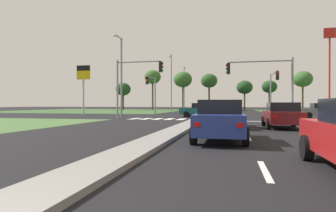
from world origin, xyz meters
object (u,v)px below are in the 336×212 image
(fuel_price_totem, at_px, (83,79))
(treeline_second, at_px, (153,77))
(pedestrian_at_median, at_px, (212,106))
(treeline_near, at_px, (123,89))
(traffic_signal_near_left, at_px, (134,78))
(street_lamp_third, at_px, (171,80))
(car_teal_seventh, at_px, (201,110))
(car_navy_fifth, at_px, (225,115))
(treeline_sixth, at_px, (269,87))
(treeline_fifth, at_px, (245,87))
(treeline_fourth, at_px, (209,81))
(traffic_signal_far_left, at_px, (152,88))
(fastfood_pole_sign, at_px, (330,52))
(treeline_seventh, at_px, (303,79))
(street_lamp_second, at_px, (121,73))
(car_maroon_third, at_px, (282,115))
(street_lamp_fourth, at_px, (184,86))
(traffic_signal_far_right, at_px, (273,85))
(treeline_third, at_px, (183,80))
(car_blue_near, at_px, (221,120))
(traffic_signal_near_right, at_px, (266,77))
(car_white_sixth, at_px, (197,108))
(car_grey_second, at_px, (321,111))

(fuel_price_totem, distance_m, treeline_second, 30.80)
(pedestrian_at_median, relative_size, treeline_near, 0.26)
(traffic_signal_near_left, relative_size, street_lamp_third, 0.51)
(car_teal_seventh, bearing_deg, car_navy_fifth, -167.83)
(treeline_near, xyz_separation_m, treeline_sixth, (34.36, 1.00, 0.16))
(treeline_fifth, bearing_deg, treeline_fourth, -171.29)
(traffic_signal_far_left, relative_size, treeline_second, 0.55)
(fastfood_pole_sign, distance_m, treeline_seventh, 15.97)
(traffic_signal_far_left, bearing_deg, street_lamp_second, -95.89)
(treeline_fourth, bearing_deg, fastfood_pole_sign, -30.09)
(street_lamp_second, bearing_deg, car_maroon_third, -34.30)
(street_lamp_second, distance_m, treeline_near, 40.73)
(car_teal_seventh, relative_size, street_lamp_fourth, 0.43)
(traffic_signal_far_right, relative_size, treeline_third, 0.63)
(car_navy_fifth, distance_m, treeline_fifth, 45.40)
(pedestrian_at_median, bearing_deg, traffic_signal_near_left, -60.67)
(car_blue_near, relative_size, car_navy_fifth, 1.00)
(traffic_signal_near_right, relative_size, traffic_signal_far_left, 1.05)
(car_white_sixth, bearing_deg, treeline_second, -59.04)
(pedestrian_at_median, bearing_deg, traffic_signal_near_right, -19.90)
(street_lamp_third, bearing_deg, treeline_fifth, 34.77)
(car_maroon_third, xyz_separation_m, treeline_second, (-21.16, 46.19, 6.96))
(traffic_signal_near_left, bearing_deg, street_lamp_second, 129.98)
(treeline_second, bearing_deg, traffic_signal_near_left, -76.54)
(treeline_sixth, bearing_deg, street_lamp_second, -116.58)
(traffic_signal_near_left, relative_size, street_lamp_fourth, 0.53)
(street_lamp_third, bearing_deg, treeline_second, 121.56)
(car_grey_second, height_order, treeline_sixth, treeline_sixth)
(treeline_third, bearing_deg, fuel_price_totem, -102.58)
(pedestrian_at_median, bearing_deg, car_grey_second, 10.92)
(car_white_sixth, xyz_separation_m, car_teal_seventh, (1.71, -11.13, -0.01))
(car_maroon_third, distance_m, traffic_signal_near_left, 13.83)
(treeline_third, distance_m, treeline_sixth, 19.74)
(fastfood_pole_sign, xyz_separation_m, fuel_price_totem, (-34.14, -16.44, -5.03))
(car_grey_second, relative_size, treeline_near, 0.62)
(treeline_fourth, bearing_deg, pedestrian_at_median, -84.23)
(treeline_near, bearing_deg, car_grey_second, -45.05)
(car_white_sixth, height_order, traffic_signal_far_right, traffic_signal_far_right)
(car_blue_near, relative_size, street_lamp_third, 0.40)
(treeline_second, distance_m, treeline_sixth, 26.63)
(traffic_signal_far_left, bearing_deg, traffic_signal_near_left, -82.08)
(traffic_signal_near_right, height_order, traffic_signal_far_right, traffic_signal_far_right)
(pedestrian_at_median, height_order, treeline_third, treeline_third)
(car_navy_fifth, relative_size, car_white_sixth, 0.98)
(pedestrian_at_median, relative_size, treeline_fifth, 0.26)
(car_blue_near, bearing_deg, street_lamp_second, 123.57)
(car_grey_second, relative_size, car_white_sixth, 0.92)
(car_teal_seventh, distance_m, street_lamp_third, 24.02)
(street_lamp_second, height_order, street_lamp_third, street_lamp_third)
(treeline_sixth, bearing_deg, traffic_signal_near_right, -97.38)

